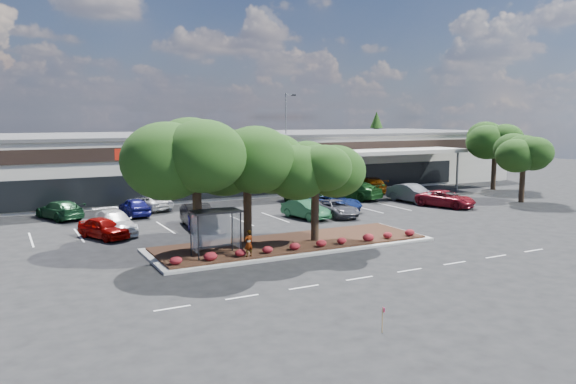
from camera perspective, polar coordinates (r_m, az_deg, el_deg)
name	(u,v)px	position (r m, az deg, el deg)	size (l,w,h in m)	color
ground	(354,256)	(33.24, 6.73, -6.44)	(160.00, 160.00, 0.00)	black
retail_store	(182,162)	(63.39, -10.74, 3.05)	(80.40, 25.20, 6.25)	beige
landscape_island	(292,244)	(35.53, 0.40, -5.26)	(18.00, 6.00, 0.26)	#ADADA8
lane_markings	(273,226)	(41.98, -1.48, -3.43)	(33.12, 20.06, 0.01)	silver
shrub_row	(308,244)	(33.65, 2.08, -5.32)	(17.00, 0.80, 0.50)	maroon
bus_shelter	(215,220)	(31.95, -7.46, -2.79)	(2.75, 1.55, 2.59)	black
island_tree_west	(197,184)	(32.95, -9.26, 0.83)	(7.20, 7.20, 7.89)	#13340C
island_tree_mid	(247,184)	(34.88, -4.16, 0.81)	(6.60, 6.60, 7.32)	#13340C
island_tree_east	(315,190)	(35.40, 2.77, 0.25)	(5.80, 5.80, 6.50)	#13340C
tree_east_near	(523,168)	(57.63, 22.76, 2.25)	(5.60, 5.60, 6.51)	#13340C
tree_east_far	(495,156)	(66.58, 20.24, 3.50)	(6.40, 6.40, 7.62)	#13340C
conifer_north_east	(376,140)	(87.90, 8.94, 5.21)	(3.96, 3.96, 9.00)	#13340C
person_waiting	(249,243)	(31.62, -4.03, -5.22)	(0.56, 0.37, 1.53)	#594C47
light_pole	(286,148)	(61.63, -0.16, 4.54)	(1.41, 0.78, 10.64)	#ADADA8
survey_stake	(383,316)	(21.81, 9.61, -12.35)	(0.07, 0.14, 0.98)	tan
car_0	(103,228)	(39.46, -18.25, -3.48)	(1.68, 4.17, 1.42)	#8D0300
car_1	(115,222)	(40.91, -17.21, -2.97)	(2.16, 5.31, 1.54)	silver
car_2	(198,216)	(41.74, -9.11, -2.41)	(1.79, 5.13, 1.69)	black
car_3	(198,216)	(42.04, -9.16, -2.47)	(1.59, 4.57, 1.51)	#161052
car_4	(305,209)	(44.83, 1.78, -1.76)	(1.57, 4.49, 1.48)	#205732
car_5	(336,208)	(45.86, 4.90, -1.66)	(2.23, 4.84, 1.34)	#4D4D53
car_6	(331,202)	(48.65, 4.43, -0.99)	(2.60, 5.63, 1.57)	navy
car_7	(412,193)	(54.60, 12.48, -0.13)	(1.82, 5.21, 1.72)	#55575D
car_8	(446,199)	(52.53, 15.73, -0.67)	(2.45, 5.31, 1.48)	maroon
car_9	(60,210)	(48.08, -22.18, -1.69)	(2.07, 5.08, 1.47)	#174224
car_10	(134,207)	(47.64, -15.33, -1.46)	(1.77, 4.41, 1.50)	navy
car_11	(148,202)	(50.21, -14.06, -1.03)	(2.31, 5.01, 1.39)	#B5B5B5
car_13	(304,195)	(52.35, 1.60, -0.31)	(2.77, 6.00, 1.67)	#144212
car_14	(306,198)	(51.81, 1.85, -0.57)	(1.87, 4.61, 1.34)	#184713
car_15	(354,191)	(56.56, 6.70, 0.06)	(2.19, 4.75, 1.32)	navy
car_16	(355,191)	(55.68, 6.80, 0.14)	(2.40, 5.89, 1.71)	#1D521E
car_17	(370,185)	(60.67, 8.34, 0.71)	(2.36, 5.80, 1.68)	#642F04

